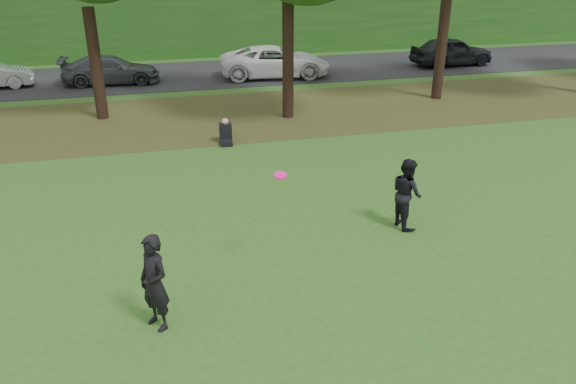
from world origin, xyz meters
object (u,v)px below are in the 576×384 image
(player_left, at_px, (154,283))
(seated_person, at_px, (226,134))
(player_right, at_px, (407,193))
(frisbee, at_px, (280,175))

(player_left, height_order, seated_person, player_left)
(player_right, bearing_deg, player_left, 108.75)
(player_right, bearing_deg, frisbee, 104.32)
(player_right, height_order, seated_person, player_right)
(player_left, xyz_separation_m, player_right, (5.86, 2.50, -0.04))
(player_left, height_order, frisbee, frisbee)
(frisbee, bearing_deg, player_left, -151.60)
(player_right, relative_size, frisbee, 4.53)
(player_right, bearing_deg, seated_person, 19.86)
(frisbee, relative_size, seated_person, 0.45)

